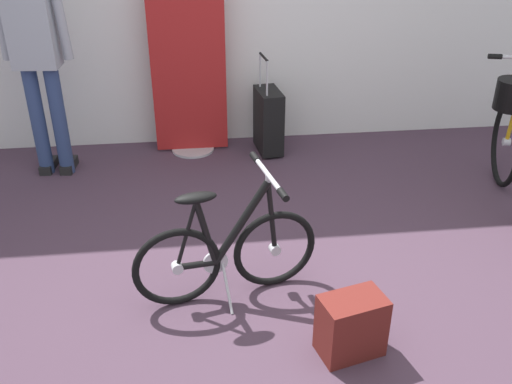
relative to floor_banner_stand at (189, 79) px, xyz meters
name	(u,v)px	position (x,y,z in m)	size (l,w,h in m)	color
ground_plane	(285,311)	(0.46, -2.16, -0.63)	(6.44, 6.44, 0.00)	#473342
floor_banner_stand	(189,79)	(0.00, 0.00, 0.00)	(0.60, 0.36, 1.42)	#B7B7BC
folding_bike_foreground	(227,251)	(0.16, -1.97, -0.34)	(1.02, 0.53, 0.74)	black
visitor_near_wall	(34,44)	(-1.08, -0.29, 0.40)	(0.53, 0.30, 1.76)	navy
rolling_suitcase	(268,120)	(0.64, -0.10, -0.34)	(0.22, 0.38, 0.83)	black
backpack_on_floor	(351,325)	(0.72, -2.48, -0.47)	(0.35, 0.28, 0.32)	maroon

